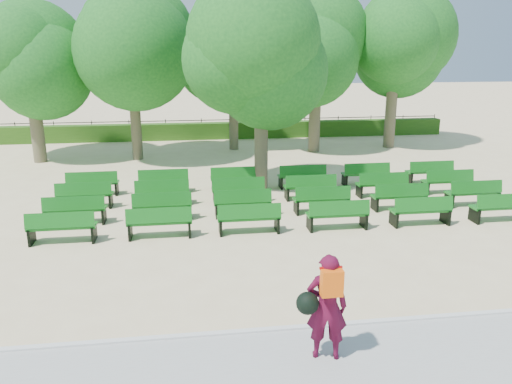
# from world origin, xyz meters

# --- Properties ---
(ground) EXTENTS (120.00, 120.00, 0.00)m
(ground) POSITION_xyz_m (0.00, 0.00, 0.00)
(ground) COLOR beige
(paving) EXTENTS (30.00, 2.20, 0.06)m
(paving) POSITION_xyz_m (0.00, -7.40, 0.03)
(paving) COLOR #ABACA7
(paving) RESTS_ON ground
(curb) EXTENTS (30.00, 0.12, 0.10)m
(curb) POSITION_xyz_m (0.00, -6.25, 0.05)
(curb) COLOR silver
(curb) RESTS_ON ground
(hedge) EXTENTS (26.00, 0.70, 0.90)m
(hedge) POSITION_xyz_m (0.00, 14.00, 0.45)
(hedge) COLOR #2D5B17
(hedge) RESTS_ON ground
(fence) EXTENTS (26.00, 0.10, 1.02)m
(fence) POSITION_xyz_m (0.00, 14.40, 0.00)
(fence) COLOR black
(fence) RESTS_ON ground
(tree_line) EXTENTS (21.80, 6.80, 7.04)m
(tree_line) POSITION_xyz_m (0.00, 10.00, 0.00)
(tree_line) COLOR #1E6C20
(tree_line) RESTS_ON ground
(bench_array) EXTENTS (1.74, 0.64, 1.08)m
(bench_array) POSITION_xyz_m (0.99, 1.02, 0.09)
(bench_array) COLOR #116617
(bench_array) RESTS_ON ground
(tree_among) EXTENTS (4.51, 4.51, 6.61)m
(tree_among) POSITION_xyz_m (0.72, 3.15, 4.55)
(tree_among) COLOR brown
(tree_among) RESTS_ON ground
(person) EXTENTS (0.87, 0.56, 1.77)m
(person) POSITION_xyz_m (0.20, -7.14, 0.98)
(person) COLOR #4A0A24
(person) RESTS_ON ground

